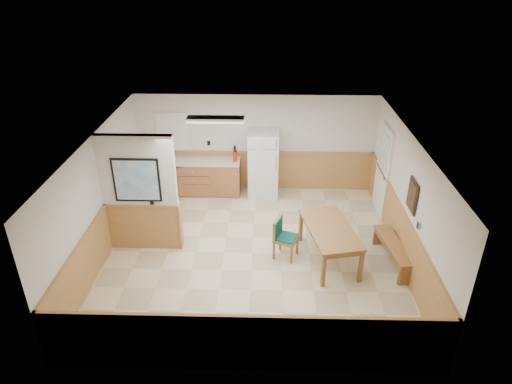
{
  "coord_description": "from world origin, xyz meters",
  "views": [
    {
      "loc": [
        0.28,
        -7.77,
        5.5
      ],
      "look_at": [
        0.07,
        0.4,
        1.22
      ],
      "focal_mm": 32.0,
      "sensor_mm": 36.0,
      "label": 1
    }
  ],
  "objects_px": {
    "dining_bench": "(393,249)",
    "dining_chair": "(282,235)",
    "fire_extinguisher": "(235,155)",
    "refrigerator": "(264,164)",
    "dining_table": "(330,232)",
    "soap_bottle": "(170,155)"
  },
  "relations": [
    {
      "from": "fire_extinguisher",
      "to": "soap_bottle",
      "type": "distance_m",
      "value": 1.63
    },
    {
      "from": "dining_bench",
      "to": "fire_extinguisher",
      "type": "distance_m",
      "value": 4.48
    },
    {
      "from": "dining_table",
      "to": "soap_bottle",
      "type": "xyz_separation_m",
      "value": [
        -3.68,
        2.9,
        0.37
      ]
    },
    {
      "from": "dining_chair",
      "to": "dining_bench",
      "type": "bearing_deg",
      "value": 15.94
    },
    {
      "from": "refrigerator",
      "to": "dining_chair",
      "type": "bearing_deg",
      "value": -79.82
    },
    {
      "from": "dining_table",
      "to": "soap_bottle",
      "type": "bearing_deg",
      "value": 129.89
    },
    {
      "from": "refrigerator",
      "to": "dining_bench",
      "type": "bearing_deg",
      "value": -46.34
    },
    {
      "from": "refrigerator",
      "to": "dining_table",
      "type": "height_order",
      "value": "refrigerator"
    },
    {
      "from": "dining_bench",
      "to": "fire_extinguisher",
      "type": "relative_size",
      "value": 3.64
    },
    {
      "from": "soap_bottle",
      "to": "fire_extinguisher",
      "type": "bearing_deg",
      "value": -2.28
    },
    {
      "from": "dining_bench",
      "to": "refrigerator",
      "type": "bearing_deg",
      "value": 123.89
    },
    {
      "from": "dining_chair",
      "to": "fire_extinguisher",
      "type": "relative_size",
      "value": 2.07
    },
    {
      "from": "dining_bench",
      "to": "dining_chair",
      "type": "relative_size",
      "value": 1.75
    },
    {
      "from": "dining_table",
      "to": "soap_bottle",
      "type": "relative_size",
      "value": 7.4
    },
    {
      "from": "refrigerator",
      "to": "dining_table",
      "type": "xyz_separation_m",
      "value": [
        1.34,
        -2.81,
        -0.19
      ]
    },
    {
      "from": "dining_bench",
      "to": "dining_chair",
      "type": "height_order",
      "value": "dining_chair"
    },
    {
      "from": "dining_bench",
      "to": "fire_extinguisher",
      "type": "xyz_separation_m",
      "value": [
        -3.32,
        2.91,
        0.74
      ]
    },
    {
      "from": "soap_bottle",
      "to": "refrigerator",
      "type": "bearing_deg",
      "value": -2.23
    },
    {
      "from": "dining_bench",
      "to": "dining_table",
      "type": "bearing_deg",
      "value": 168.39
    },
    {
      "from": "fire_extinguisher",
      "to": "soap_bottle",
      "type": "xyz_separation_m",
      "value": [
        -1.62,
        0.06,
        -0.06
      ]
    },
    {
      "from": "dining_chair",
      "to": "fire_extinguisher",
      "type": "distance_m",
      "value": 3.0
    },
    {
      "from": "dining_bench",
      "to": "fire_extinguisher",
      "type": "bearing_deg",
      "value": 130.56
    }
  ]
}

